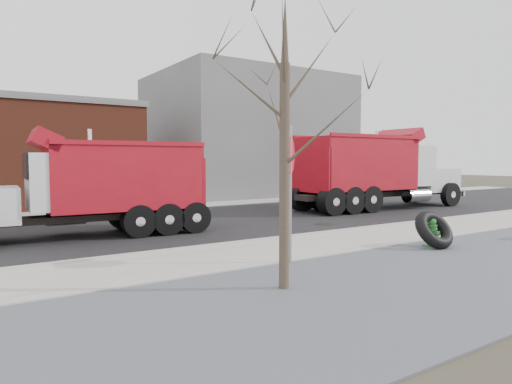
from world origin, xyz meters
TOP-DOWN VIEW (x-y plane):
  - ground at (0.00, 0.00)m, footprint 120.00×120.00m
  - gravel_verge at (0.00, -3.50)m, footprint 60.00×5.00m
  - sidewalk at (0.00, 0.25)m, footprint 60.00×2.50m
  - curb at (0.00, 1.55)m, footprint 60.00×0.15m
  - road at (0.00, 6.30)m, footprint 60.00×9.40m
  - far_sidewalk at (0.00, 12.00)m, footprint 60.00×2.00m
  - building_grey at (9.00, 18.00)m, footprint 12.00×10.00m
  - bare_tree at (-3.20, -2.60)m, footprint 3.20×3.20m
  - fire_hydrant at (2.53, -1.55)m, footprint 0.45×0.44m
  - truck_tire at (2.40, -1.70)m, footprint 1.17×0.99m
  - stop_sign at (-1.90, -1.10)m, footprint 0.66×0.56m
  - dump_truck_red_a at (8.61, 5.88)m, footprint 9.50×2.90m
  - dump_truck_red_b at (-4.56, 5.09)m, footprint 7.54×2.53m

SIDE VIEW (x-z plane):
  - ground at x=0.00m, z-range 0.00..0.00m
  - road at x=0.00m, z-range 0.00..0.02m
  - gravel_verge at x=0.00m, z-range 0.00..0.03m
  - sidewalk at x=0.00m, z-range 0.00..0.06m
  - far_sidewalk at x=0.00m, z-range 0.00..0.06m
  - curb at x=0.00m, z-range 0.00..0.11m
  - fire_hydrant at x=2.53m, z-range -0.03..0.77m
  - truck_tire at x=2.40m, z-range -0.04..1.04m
  - dump_truck_red_b at x=-4.56m, z-range 0.03..3.20m
  - dump_truck_red_a at x=8.61m, z-range 0.03..3.83m
  - stop_sign at x=-1.90m, z-range 0.54..3.61m
  - bare_tree at x=-3.20m, z-range 0.70..5.90m
  - building_grey at x=9.00m, z-range 0.00..8.00m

